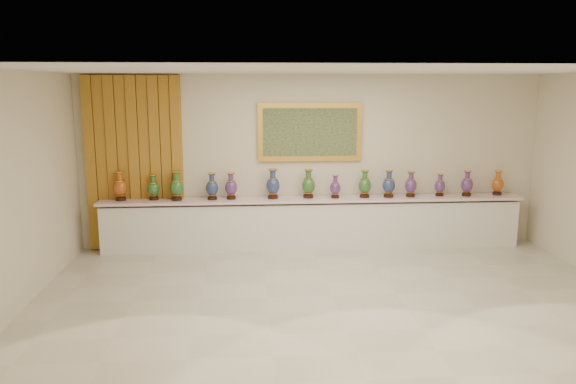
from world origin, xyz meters
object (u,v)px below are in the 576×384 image
(counter, at_px, (313,224))
(vase_2, at_px, (177,187))
(vase_0, at_px, (120,187))
(vase_1, at_px, (154,189))

(counter, relative_size, vase_2, 14.57)
(counter, xyz_separation_m, vase_2, (-2.32, -0.04, 0.69))
(vase_0, xyz_separation_m, vase_1, (0.55, 0.00, -0.03))
(vase_1, bearing_deg, vase_0, -179.50)
(vase_0, bearing_deg, counter, -0.22)
(vase_1, bearing_deg, counter, -0.37)
(counter, relative_size, vase_1, 16.85)
(counter, xyz_separation_m, vase_1, (-2.71, 0.02, 0.66))
(counter, xyz_separation_m, vase_0, (-3.26, 0.01, 0.69))
(counter, relative_size, vase_0, 14.68)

